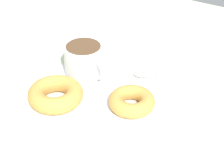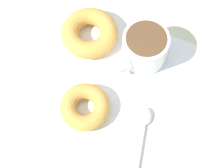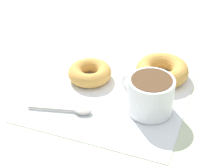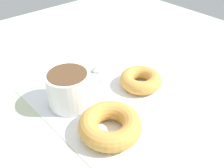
{
  "view_description": "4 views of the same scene",
  "coord_description": "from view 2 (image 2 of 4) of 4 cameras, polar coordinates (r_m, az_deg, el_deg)",
  "views": [
    {
      "loc": [
        57.89,
        35.59,
        50.74
      ],
      "look_at": [
        -0.75,
        0.79,
        2.3
      ],
      "focal_mm": 60.0,
      "sensor_mm": 36.0,
      "label": 1
    },
    {
      "loc": [
        -12.77,
        26.36,
        71.65
      ],
      "look_at": [
        -0.75,
        0.79,
        2.3
      ],
      "focal_mm": 60.0,
      "sensor_mm": 36.0,
      "label": 2
    },
    {
      "loc": [
        -61.64,
        -23.32,
        49.67
      ],
      "look_at": [
        -0.75,
        0.79,
        2.3
      ],
      "focal_mm": 60.0,
      "sensor_mm": 36.0,
      "label": 3
    },
    {
      "loc": [
        33.53,
        -29.22,
        36.16
      ],
      "look_at": [
        -0.75,
        0.79,
        2.3
      ],
      "focal_mm": 40.0,
      "sensor_mm": 36.0,
      "label": 4
    }
  ],
  "objects": [
    {
      "name": "spoon",
      "position": [
        0.74,
        5.03,
        -6.32
      ],
      "size": [
        4.78,
        13.35,
        0.9
      ],
      "color": "#B7B2A8",
      "rests_on": "napkin"
    },
    {
      "name": "donut_near_cup",
      "position": [
        0.74,
        -4.14,
        -3.51
      ],
      "size": [
        9.9,
        9.9,
        3.22
      ],
      "primitive_type": "torus",
      "color": "gold",
      "rests_on": "napkin"
    },
    {
      "name": "napkin",
      "position": [
        0.77,
        -0.0,
        -0.6
      ],
      "size": [
        33.73,
        33.73,
        0.3
      ],
      "primitive_type": "cube",
      "rotation": [
        0.0,
        0.0,
        0.03
      ],
      "color": "white",
      "rests_on": "ground_plane"
    },
    {
      "name": "ground_plane",
      "position": [
        0.78,
        -0.25,
        -0.21
      ],
      "size": [
        120.0,
        120.0,
        2.0
      ],
      "primitive_type": "cube",
      "color": "beige"
    },
    {
      "name": "donut_far",
      "position": [
        0.8,
        -3.45,
        7.78
      ],
      "size": [
        12.06,
        12.06,
        3.76
      ],
      "primitive_type": "torus",
      "color": "gold",
      "rests_on": "napkin"
    },
    {
      "name": "coffee_cup",
      "position": [
        0.76,
        4.96,
        5.56
      ],
      "size": [
        9.34,
        11.98,
        7.57
      ],
      "color": "white",
      "rests_on": "napkin"
    }
  ]
}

